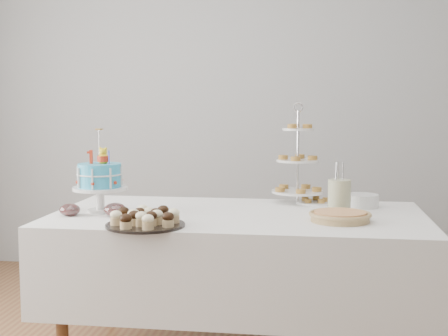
# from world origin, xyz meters

# --- Properties ---
(walls) EXTENTS (5.04, 4.04, 2.70)m
(walls) POSITION_xyz_m (0.00, 0.00, 1.35)
(walls) COLOR #A1A4A6
(walls) RESTS_ON floor
(table) EXTENTS (1.92, 1.02, 0.77)m
(table) POSITION_xyz_m (0.00, 0.30, 0.54)
(table) COLOR white
(table) RESTS_ON floor
(birthday_cake) EXTENTS (0.29, 0.29, 0.44)m
(birthday_cake) POSITION_xyz_m (-0.72, 0.23, 0.89)
(birthday_cake) COLOR white
(birthday_cake) RESTS_ON table
(cupcake_tray) EXTENTS (0.37, 0.37, 0.08)m
(cupcake_tray) POSITION_xyz_m (-0.39, -0.10, 0.81)
(cupcake_tray) COLOR black
(cupcake_tray) RESTS_ON table
(pie) EXTENTS (0.30, 0.30, 0.05)m
(pie) POSITION_xyz_m (0.51, 0.16, 0.80)
(pie) COLOR tan
(pie) RESTS_ON table
(tiered_stand) EXTENTS (0.30, 0.30, 0.57)m
(tiered_stand) POSITION_xyz_m (0.29, 0.70, 1.01)
(tiered_stand) COLOR silver
(tiered_stand) RESTS_ON table
(plate_stack) EXTENTS (0.18, 0.18, 0.07)m
(plate_stack) POSITION_xyz_m (0.65, 0.60, 0.81)
(plate_stack) COLOR white
(plate_stack) RESTS_ON table
(pastry_plate) EXTENTS (0.22, 0.22, 0.03)m
(pastry_plate) POSITION_xyz_m (0.40, 0.69, 0.78)
(pastry_plate) COLOR white
(pastry_plate) RESTS_ON table
(jam_bowl_a) EXTENTS (0.11, 0.11, 0.06)m
(jam_bowl_a) POSITION_xyz_m (-0.84, 0.11, 0.80)
(jam_bowl_a) COLOR silver
(jam_bowl_a) RESTS_ON table
(jam_bowl_b) EXTENTS (0.11, 0.11, 0.07)m
(jam_bowl_b) POSITION_xyz_m (-0.61, 0.14, 0.80)
(jam_bowl_b) COLOR silver
(jam_bowl_b) RESTS_ON table
(utensil_pitcher) EXTENTS (0.12, 0.12, 0.27)m
(utensil_pitcher) POSITION_xyz_m (0.52, 0.40, 0.86)
(utensil_pitcher) COLOR beige
(utensil_pitcher) RESTS_ON table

